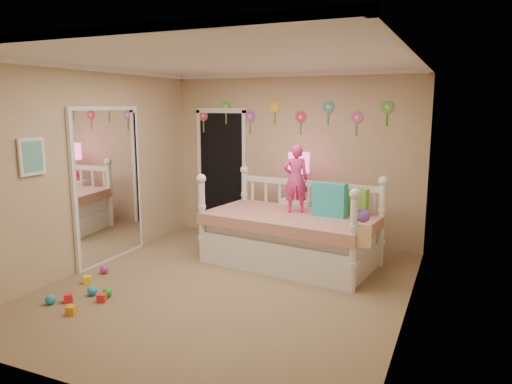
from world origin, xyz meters
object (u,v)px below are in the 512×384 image
at_px(child, 296,179).
at_px(table_lamp, 299,168).
at_px(nightstand, 298,224).
at_px(daybed, 290,219).

bearing_deg(child, table_lamp, -98.83).
xyz_separation_m(nightstand, table_lamp, (0.00, 0.00, 0.83)).
height_order(daybed, child, child).
bearing_deg(nightstand, child, -69.23).
xyz_separation_m(daybed, child, (0.02, 0.14, 0.53)).
distance_m(child, nightstand, 0.98).
bearing_deg(child, nightstand, -98.83).
bearing_deg(daybed, child, 89.88).
distance_m(daybed, nightstand, 0.77).
relative_size(daybed, nightstand, 3.02).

